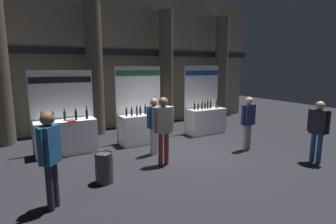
{
  "coord_description": "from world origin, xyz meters",
  "views": [
    {
      "loc": [
        -4.0,
        -6.36,
        2.58
      ],
      "look_at": [
        0.02,
        0.84,
        1.14
      ],
      "focal_mm": 28.48,
      "sensor_mm": 36.0,
      "label": 1
    }
  ],
  "objects_px": {
    "exhibitor_booth_2": "(205,117)",
    "visitor_2": "(318,127)",
    "trash_bin": "(104,168)",
    "exhibitor_booth_0": "(66,133)",
    "visitor_3": "(163,125)",
    "visitor_4": "(50,152)",
    "visitor_0": "(248,119)",
    "exhibitor_booth_1": "(143,125)",
    "visitor_1": "(154,122)"
  },
  "relations": [
    {
      "from": "exhibitor_booth_2",
      "to": "visitor_2",
      "type": "bearing_deg",
      "value": -81.08
    },
    {
      "from": "trash_bin",
      "to": "exhibitor_booth_0",
      "type": "bearing_deg",
      "value": 99.2
    },
    {
      "from": "exhibitor_booth_0",
      "to": "trash_bin",
      "type": "xyz_separation_m",
      "value": [
        0.41,
        -2.54,
        -0.27
      ]
    },
    {
      "from": "exhibitor_booth_2",
      "to": "visitor_3",
      "type": "distance_m",
      "value": 3.74
    },
    {
      "from": "visitor_2",
      "to": "visitor_4",
      "type": "distance_m",
      "value": 6.48
    },
    {
      "from": "trash_bin",
      "to": "visitor_4",
      "type": "relative_size",
      "value": 0.39
    },
    {
      "from": "exhibitor_booth_2",
      "to": "trash_bin",
      "type": "xyz_separation_m",
      "value": [
        -4.66,
        -2.49,
        -0.27
      ]
    },
    {
      "from": "visitor_0",
      "to": "trash_bin",
      "type": "bearing_deg",
      "value": 176.69
    },
    {
      "from": "exhibitor_booth_2",
      "to": "visitor_2",
      "type": "height_order",
      "value": "exhibitor_booth_2"
    },
    {
      "from": "exhibitor_booth_0",
      "to": "visitor_0",
      "type": "bearing_deg",
      "value": -25.61
    },
    {
      "from": "trash_bin",
      "to": "visitor_4",
      "type": "height_order",
      "value": "visitor_4"
    },
    {
      "from": "visitor_0",
      "to": "visitor_2",
      "type": "bearing_deg",
      "value": -71.28
    },
    {
      "from": "visitor_2",
      "to": "visitor_4",
      "type": "relative_size",
      "value": 0.93
    },
    {
      "from": "exhibitor_booth_0",
      "to": "exhibitor_booth_1",
      "type": "relative_size",
      "value": 0.95
    },
    {
      "from": "exhibitor_booth_2",
      "to": "visitor_1",
      "type": "bearing_deg",
      "value": -155.29
    },
    {
      "from": "visitor_1",
      "to": "visitor_3",
      "type": "xyz_separation_m",
      "value": [
        -0.16,
        -0.88,
        0.1
      ]
    },
    {
      "from": "trash_bin",
      "to": "visitor_2",
      "type": "height_order",
      "value": "visitor_2"
    },
    {
      "from": "exhibitor_booth_0",
      "to": "visitor_0",
      "type": "relative_size",
      "value": 1.48
    },
    {
      "from": "exhibitor_booth_1",
      "to": "visitor_4",
      "type": "distance_m",
      "value": 4.43
    },
    {
      "from": "exhibitor_booth_0",
      "to": "visitor_1",
      "type": "bearing_deg",
      "value": -31.24
    },
    {
      "from": "trash_bin",
      "to": "visitor_3",
      "type": "relative_size",
      "value": 0.39
    },
    {
      "from": "exhibitor_booth_0",
      "to": "exhibitor_booth_1",
      "type": "height_order",
      "value": "exhibitor_booth_1"
    },
    {
      "from": "exhibitor_booth_2",
      "to": "visitor_3",
      "type": "bearing_deg",
      "value": -143.97
    },
    {
      "from": "visitor_0",
      "to": "visitor_3",
      "type": "bearing_deg",
      "value": 171.84
    },
    {
      "from": "exhibitor_booth_0",
      "to": "visitor_1",
      "type": "height_order",
      "value": "exhibitor_booth_0"
    },
    {
      "from": "visitor_0",
      "to": "visitor_2",
      "type": "height_order",
      "value": "visitor_2"
    },
    {
      "from": "trash_bin",
      "to": "exhibitor_booth_1",
      "type": "bearing_deg",
      "value": 50.68
    },
    {
      "from": "visitor_1",
      "to": "visitor_3",
      "type": "bearing_deg",
      "value": -117.33
    },
    {
      "from": "exhibitor_booth_0",
      "to": "visitor_4",
      "type": "relative_size",
      "value": 1.37
    },
    {
      "from": "exhibitor_booth_0",
      "to": "exhibitor_booth_2",
      "type": "bearing_deg",
      "value": -0.55
    },
    {
      "from": "visitor_1",
      "to": "visitor_3",
      "type": "height_order",
      "value": "visitor_3"
    },
    {
      "from": "exhibitor_booth_2",
      "to": "visitor_4",
      "type": "relative_size",
      "value": 1.44
    },
    {
      "from": "exhibitor_booth_0",
      "to": "exhibitor_booth_2",
      "type": "relative_size",
      "value": 0.95
    },
    {
      "from": "exhibitor_booth_2",
      "to": "visitor_4",
      "type": "distance_m",
      "value": 6.59
    },
    {
      "from": "exhibitor_booth_1",
      "to": "visitor_2",
      "type": "xyz_separation_m",
      "value": [
        3.28,
        -4.0,
        0.38
      ]
    },
    {
      "from": "exhibitor_booth_0",
      "to": "visitor_4",
      "type": "xyz_separation_m",
      "value": [
        -0.71,
        -3.17,
        0.45
      ]
    },
    {
      "from": "exhibitor_booth_2",
      "to": "visitor_2",
      "type": "distance_m",
      "value": 4.1
    },
    {
      "from": "visitor_2",
      "to": "visitor_3",
      "type": "bearing_deg",
      "value": 51.24
    },
    {
      "from": "visitor_1",
      "to": "exhibitor_booth_0",
      "type": "bearing_deg",
      "value": 131.99
    },
    {
      "from": "exhibitor_booth_0",
      "to": "visitor_2",
      "type": "relative_size",
      "value": 1.46
    },
    {
      "from": "exhibitor_booth_2",
      "to": "visitor_2",
      "type": "xyz_separation_m",
      "value": [
        0.63,
        -4.03,
        0.38
      ]
    },
    {
      "from": "trash_bin",
      "to": "visitor_2",
      "type": "relative_size",
      "value": 0.41
    },
    {
      "from": "visitor_1",
      "to": "visitor_4",
      "type": "relative_size",
      "value": 0.93
    },
    {
      "from": "exhibitor_booth_0",
      "to": "trash_bin",
      "type": "height_order",
      "value": "exhibitor_booth_0"
    },
    {
      "from": "exhibitor_booth_2",
      "to": "visitor_0",
      "type": "distance_m",
      "value": 2.35
    },
    {
      "from": "trash_bin",
      "to": "visitor_4",
      "type": "distance_m",
      "value": 1.48
    },
    {
      "from": "exhibitor_booth_1",
      "to": "visitor_0",
      "type": "xyz_separation_m",
      "value": [
        2.51,
        -2.29,
        0.36
      ]
    },
    {
      "from": "visitor_0",
      "to": "visitor_3",
      "type": "relative_size",
      "value": 0.92
    },
    {
      "from": "exhibitor_booth_2",
      "to": "trash_bin",
      "type": "distance_m",
      "value": 5.29
    },
    {
      "from": "exhibitor_booth_0",
      "to": "visitor_2",
      "type": "distance_m",
      "value": 7.03
    }
  ]
}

